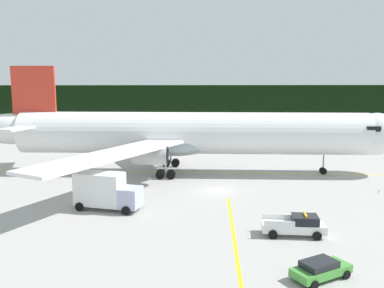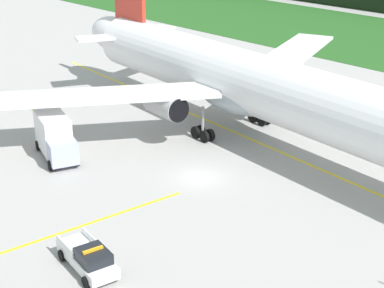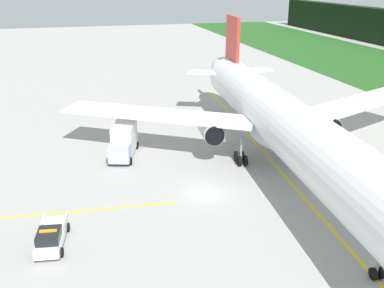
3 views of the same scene
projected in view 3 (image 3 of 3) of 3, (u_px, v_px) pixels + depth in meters
The scene contains 7 objects.
ground at pixel (205, 194), 43.33m from camera, with size 320.00×320.00×0.00m, color #A3A19D.
taxiway_centerline_main at pixel (282, 173), 47.90m from camera, with size 76.77×0.30×0.01m, color yellow.
taxiway_centerline_spur at pixel (39, 215), 39.53m from camera, with size 25.43×0.30×0.01m, color yellow.
airliner at pixel (284, 124), 46.28m from camera, with size 58.93×48.43×14.89m.
ops_pickup_truck at pixel (51, 236), 34.64m from camera, with size 5.52×2.74×1.94m.
catering_truck at pixel (124, 140), 51.81m from camera, with size 7.14×4.29×3.94m.
taxiway_edge_light_west at pixel (145, 118), 65.44m from camera, with size 0.12×0.12×0.49m.
Camera 3 is at (36.94, -11.23, 20.32)m, focal length 40.60 mm.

